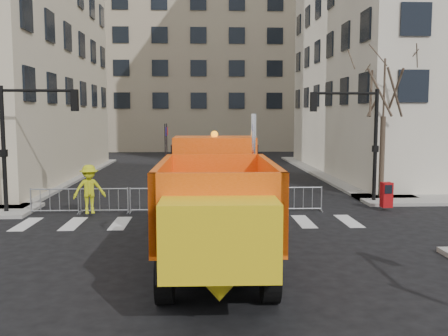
{
  "coord_description": "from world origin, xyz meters",
  "views": [
    {
      "loc": [
        0.26,
        -13.69,
        4.19
      ],
      "look_at": [
        1.0,
        2.5,
        2.47
      ],
      "focal_mm": 40.0,
      "sensor_mm": 36.0,
      "label": 1
    }
  ],
  "objects_px": {
    "cop_c": "(249,199)",
    "plow_truck": "(216,200)",
    "cop_a": "(202,200)",
    "cop_b": "(192,203)",
    "newspaper_box": "(386,195)",
    "worker": "(89,189)"
  },
  "relations": [
    {
      "from": "cop_c",
      "to": "plow_truck",
      "type": "bearing_deg",
      "value": 17.24
    },
    {
      "from": "plow_truck",
      "to": "cop_a",
      "type": "relative_size",
      "value": 5.32
    },
    {
      "from": "cop_a",
      "to": "cop_b",
      "type": "height_order",
      "value": "cop_a"
    },
    {
      "from": "cop_b",
      "to": "cop_c",
      "type": "distance_m",
      "value": 2.15
    },
    {
      "from": "plow_truck",
      "to": "newspaper_box",
      "type": "xyz_separation_m",
      "value": [
        7.74,
        7.88,
        -1.18
      ]
    },
    {
      "from": "plow_truck",
      "to": "cop_b",
      "type": "relative_size",
      "value": 5.56
    },
    {
      "from": "cop_a",
      "to": "worker",
      "type": "bearing_deg",
      "value": -49.45
    },
    {
      "from": "cop_c",
      "to": "cop_b",
      "type": "bearing_deg",
      "value": -48.95
    },
    {
      "from": "cop_c",
      "to": "newspaper_box",
      "type": "relative_size",
      "value": 1.88
    },
    {
      "from": "cop_a",
      "to": "newspaper_box",
      "type": "xyz_separation_m",
      "value": [
        8.11,
        2.87,
        -0.33
      ]
    },
    {
      "from": "plow_truck",
      "to": "cop_c",
      "type": "distance_m",
      "value": 5.25
    },
    {
      "from": "worker",
      "to": "newspaper_box",
      "type": "relative_size",
      "value": 1.83
    },
    {
      "from": "cop_b",
      "to": "worker",
      "type": "height_order",
      "value": "worker"
    },
    {
      "from": "cop_c",
      "to": "worker",
      "type": "xyz_separation_m",
      "value": [
        -6.39,
        2.07,
        0.12
      ]
    },
    {
      "from": "cop_c",
      "to": "cop_a",
      "type": "bearing_deg",
      "value": -57.56
    },
    {
      "from": "worker",
      "to": "plow_truck",
      "type": "bearing_deg",
      "value": -75.34
    },
    {
      "from": "newspaper_box",
      "to": "cop_a",
      "type": "bearing_deg",
      "value": -165.54
    },
    {
      "from": "worker",
      "to": "newspaper_box",
      "type": "xyz_separation_m",
      "value": [
        12.74,
        0.82,
        -0.46
      ]
    },
    {
      "from": "cop_c",
      "to": "worker",
      "type": "relative_size",
      "value": 1.02
    },
    {
      "from": "plow_truck",
      "to": "cop_a",
      "type": "bearing_deg",
      "value": 4.93
    },
    {
      "from": "cop_b",
      "to": "worker",
      "type": "relative_size",
      "value": 0.97
    },
    {
      "from": "cop_a",
      "to": "cop_c",
      "type": "distance_m",
      "value": 1.76
    }
  ]
}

